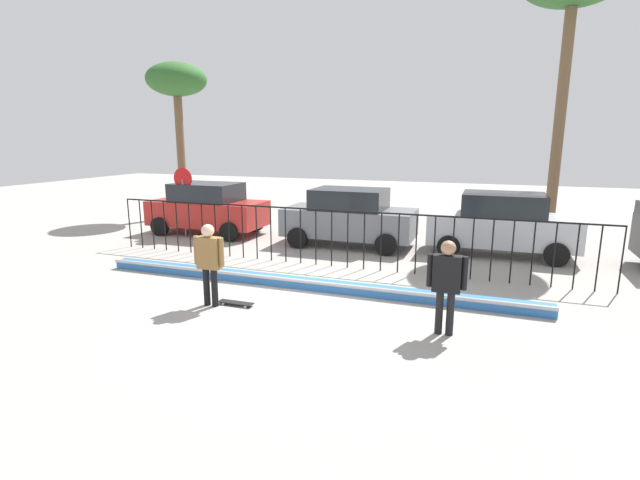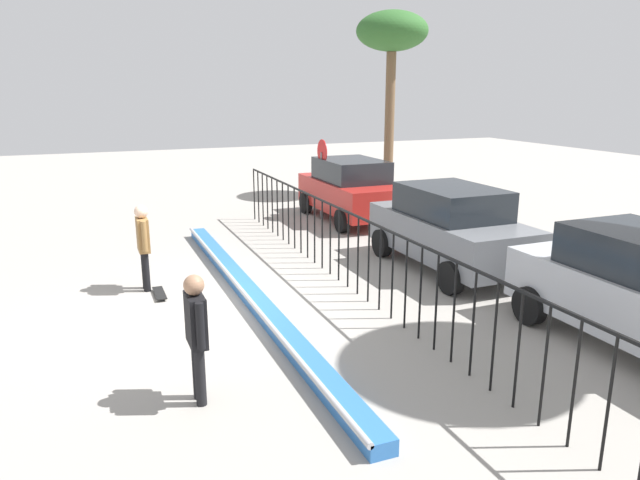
% 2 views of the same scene
% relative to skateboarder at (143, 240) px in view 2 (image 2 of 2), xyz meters
% --- Properties ---
extents(ground_plane, '(60.00, 60.00, 0.00)m').
position_rel_skateboarder_xyz_m(ground_plane, '(1.41, 0.87, -1.07)').
color(ground_plane, '#9E9991').
extents(bowl_coping_ledge, '(11.00, 0.41, 0.27)m').
position_rel_skateboarder_xyz_m(bowl_coping_ledge, '(1.41, 1.81, -0.95)').
color(bowl_coping_ledge, '#2D6BB7').
rests_on(bowl_coping_ledge, ground).
extents(perimeter_fence, '(14.04, 0.04, 1.61)m').
position_rel_skateboarder_xyz_m(perimeter_fence, '(1.41, 3.91, -0.06)').
color(perimeter_fence, black).
rests_on(perimeter_fence, ground).
extents(skateboarder, '(0.72, 0.27, 1.78)m').
position_rel_skateboarder_xyz_m(skateboarder, '(0.00, 0.00, 0.00)').
color(skateboarder, black).
rests_on(skateboarder, ground).
extents(skateboard, '(0.80, 0.20, 0.07)m').
position_rel_skateboarder_xyz_m(skateboard, '(0.49, 0.19, -1.01)').
color(skateboard, black).
rests_on(skateboard, ground).
extents(camera_operator, '(0.71, 0.27, 1.76)m').
position_rel_skateboarder_xyz_m(camera_operator, '(4.85, 0.16, -0.01)').
color(camera_operator, black).
rests_on(camera_operator, ground).
extents(parked_car_red, '(4.30, 2.12, 1.90)m').
position_rel_skateboarder_xyz_m(parked_car_red, '(-4.42, 6.69, -0.10)').
color(parked_car_red, '#B2231E').
rests_on(parked_car_red, ground).
extents(parked_car_gray, '(4.30, 2.12, 1.90)m').
position_rel_skateboarder_xyz_m(parked_car_gray, '(1.12, 6.59, -0.10)').
color(parked_car_gray, slate).
rests_on(parked_car_gray, ground).
extents(stop_sign, '(0.76, 0.07, 2.50)m').
position_rel_skateboarder_xyz_m(stop_sign, '(-4.87, 5.90, 0.55)').
color(stop_sign, slate).
rests_on(stop_sign, ground).
extents(palm_tree_short, '(2.61, 2.61, 6.74)m').
position_rel_skateboarder_xyz_m(palm_tree_short, '(-7.75, 9.83, 4.74)').
color(palm_tree_short, brown).
rests_on(palm_tree_short, ground).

